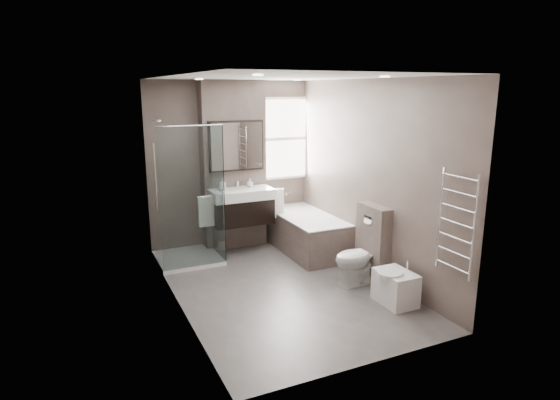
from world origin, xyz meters
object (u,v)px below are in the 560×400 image
vanity (242,206)px  bidet (395,287)px  toilet (360,257)px  bathtub (306,231)px

vanity → bidet: size_ratio=1.87×
toilet → bidet: size_ratio=1.39×
toilet → bidet: bearing=0.3°
vanity → bidet: vanity is taller
bathtub → toilet: size_ratio=2.27×
toilet → bidet: (0.04, -0.67, -0.15)m
vanity → toilet: bearing=-60.8°
vanity → bidet: 2.67m
bathtub → bidet: bearing=-87.5°
vanity → bathtub: size_ratio=0.59×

